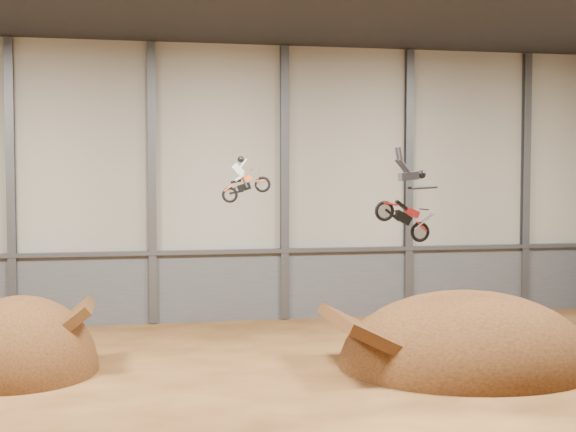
% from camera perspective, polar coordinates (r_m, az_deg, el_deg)
% --- Properties ---
extents(floor, '(40.00, 40.00, 0.00)m').
position_cam_1_polar(floor, '(26.81, -1.30, -13.17)').
color(floor, '#543116').
rests_on(floor, ground).
extents(back_wall, '(40.00, 0.10, 14.00)m').
position_cam_1_polar(back_wall, '(40.61, -4.94, 2.33)').
color(back_wall, '#A39E90').
rests_on(back_wall, ground).
extents(lower_band_back, '(39.80, 0.18, 3.50)m').
position_cam_1_polar(lower_band_back, '(40.91, -4.89, -5.04)').
color(lower_band_back, '#52545A').
rests_on(lower_band_back, ground).
extents(steel_rail, '(39.80, 0.35, 0.20)m').
position_cam_1_polar(steel_rail, '(40.55, -4.88, -2.55)').
color(steel_rail, '#47494F').
rests_on(steel_rail, lower_band_back).
extents(steel_column_1, '(0.40, 0.36, 13.90)m').
position_cam_1_polar(steel_column_1, '(40.56, -19.11, 2.18)').
color(steel_column_1, '#47494F').
rests_on(steel_column_1, ground).
extents(steel_column_2, '(0.40, 0.36, 13.90)m').
position_cam_1_polar(steel_column_2, '(40.19, -9.64, 2.29)').
color(steel_column_2, '#47494F').
rests_on(steel_column_2, ground).
extents(steel_column_3, '(0.40, 0.36, 13.90)m').
position_cam_1_polar(steel_column_3, '(40.91, -0.26, 2.35)').
color(steel_column_3, '#47494F').
rests_on(steel_column_3, ground).
extents(steel_column_4, '(0.40, 0.36, 13.90)m').
position_cam_1_polar(steel_column_4, '(42.67, 8.57, 2.34)').
color(steel_column_4, '#47494F').
rests_on(steel_column_4, ground).
extents(steel_column_5, '(0.40, 0.36, 13.90)m').
position_cam_1_polar(steel_column_5, '(45.36, 16.53, 2.29)').
color(steel_column_5, '#47494F').
rests_on(steel_column_5, ground).
extents(takeoff_ramp, '(5.78, 6.67, 5.78)m').
position_cam_1_polar(takeoff_ramp, '(32.35, -18.48, -10.50)').
color(takeoff_ramp, '#381E0E').
rests_on(takeoff_ramp, ground).
extents(landing_ramp, '(10.10, 8.93, 5.82)m').
position_cam_1_polar(landing_ramp, '(32.55, 12.59, -10.33)').
color(landing_ramp, '#381E0E').
rests_on(landing_ramp, ground).
extents(fmx_rider_a, '(2.59, 1.24, 2.37)m').
position_cam_1_polar(fmx_rider_a, '(32.65, -2.83, 2.97)').
color(fmx_rider_a, '#F05321').
extents(fmx_rider_b, '(4.09, 1.14, 3.87)m').
position_cam_1_polar(fmx_rider_b, '(29.59, 7.83, 1.57)').
color(fmx_rider_b, '#B1181B').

